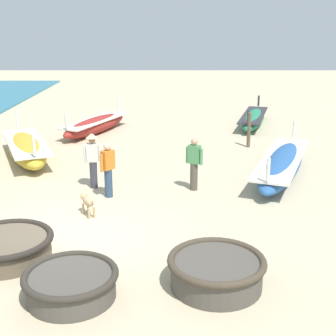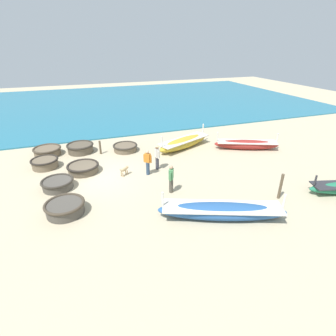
{
  "view_description": "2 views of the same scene",
  "coord_description": "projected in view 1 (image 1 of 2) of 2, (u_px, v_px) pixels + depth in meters",
  "views": [
    {
      "loc": [
        2.3,
        -9.77,
        4.71
      ],
      "look_at": [
        2.24,
        3.05,
        0.74
      ],
      "focal_mm": 50.0,
      "sensor_mm": 36.0,
      "label": 1
    },
    {
      "loc": [
        14.38,
        -0.98,
        7.23
      ],
      "look_at": [
        1.92,
        3.5,
        0.88
      ],
      "focal_mm": 28.0,
      "sensor_mm": 36.0,
      "label": 2
    }
  ],
  "objects": [
    {
      "name": "coracle_far_right",
      "position": [
        73.0,
        283.0,
        8.33
      ],
      "size": [
        1.72,
        1.72,
        0.52
      ],
      "color": "#4C473F",
      "rests_on": "ground"
    },
    {
      "name": "ground_plane",
      "position": [
        70.0,
        238.0,
        10.74
      ],
      "size": [
        80.0,
        80.0,
        0.0
      ],
      "primitive_type": "plane",
      "color": "#BCAD8C"
    },
    {
      "name": "long_boat_red_hull",
      "position": [
        28.0,
        149.0,
        16.8
      ],
      "size": [
        3.0,
        4.89,
        1.42
      ],
      "color": "gold",
      "rests_on": "ground"
    },
    {
      "name": "dog",
      "position": [
        89.0,
        202.0,
        11.9
      ],
      "size": [
        0.45,
        0.6,
        0.55
      ],
      "color": "tan",
      "rests_on": "ground"
    },
    {
      "name": "fisherman_crouching",
      "position": [
        196.0,
        163.0,
        13.6
      ],
      "size": [
        0.48,
        0.36,
        1.57
      ],
      "color": "#4C473D",
      "rests_on": "ground"
    },
    {
      "name": "coracle_front_right",
      "position": [
        218.0,
        271.0,
        8.67
      ],
      "size": [
        1.84,
        1.84,
        0.59
      ],
      "color": "#4C473F",
      "rests_on": "ground"
    },
    {
      "name": "fisherman_standing_left",
      "position": [
        110.0,
        169.0,
        13.05
      ],
      "size": [
        0.39,
        0.42,
        1.57
      ],
      "color": "#2D425B",
      "rests_on": "ground"
    },
    {
      "name": "mooring_post_mid_beach",
      "position": [
        251.0,
        130.0,
        18.4
      ],
      "size": [
        0.14,
        0.14,
        1.38
      ],
      "primitive_type": "cylinder",
      "color": "brown",
      "rests_on": "ground"
    },
    {
      "name": "fisherman_standing_right",
      "position": [
        95.0,
        157.0,
        13.74
      ],
      "size": [
        0.53,
        0.36,
        1.67
      ],
      "color": "#383842",
      "rests_on": "ground"
    },
    {
      "name": "coracle_weathered",
      "position": [
        9.0,
        246.0,
        9.71
      ],
      "size": [
        1.93,
        1.93,
        0.52
      ],
      "color": "brown",
      "rests_on": "ground"
    },
    {
      "name": "long_boat_white_hull",
      "position": [
        255.0,
        119.0,
        22.48
      ],
      "size": [
        2.29,
        5.08,
        1.11
      ],
      "color": "#237551",
      "rests_on": "ground"
    },
    {
      "name": "long_boat_blue_hull",
      "position": [
        284.0,
        164.0,
        15.03
      ],
      "size": [
        3.17,
        5.81,
        1.29
      ],
      "color": "#285693",
      "rests_on": "ground"
    },
    {
      "name": "long_boat_ochre_hull",
      "position": [
        97.0,
        125.0,
        20.91
      ],
      "size": [
        2.77,
        4.73,
        1.27
      ],
      "color": "maroon",
      "rests_on": "ground"
    }
  ]
}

